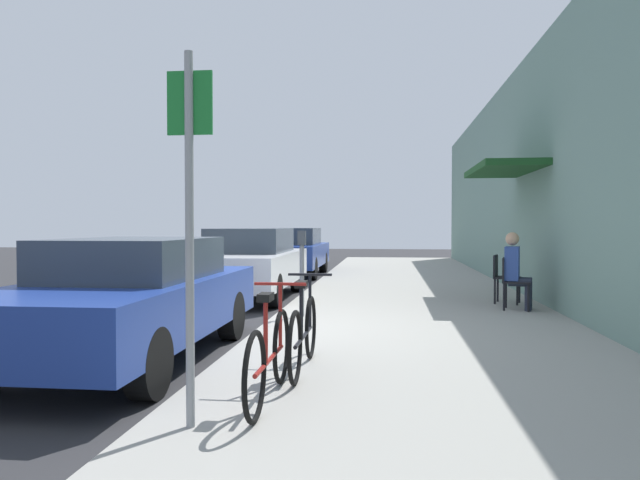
{
  "coord_description": "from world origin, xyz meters",
  "views": [
    {
      "loc": [
        1.76,
        -7.84,
        1.52
      ],
      "look_at": [
        0.26,
        5.15,
        1.2
      ],
      "focal_mm": 33.02,
      "sensor_mm": 36.0,
      "label": 1
    }
  ],
  "objects_px": {
    "street_sign": "(190,209)",
    "parking_meter": "(302,267)",
    "cafe_chair_0": "(512,279)",
    "parked_car_1": "(250,262)",
    "bicycle_0": "(304,333)",
    "parked_car_0": "(131,297)",
    "bicycle_1": "(270,356)",
    "seated_patron_0": "(516,268)",
    "cafe_chair_1": "(503,275)",
    "parked_car_2": "(292,251)"
  },
  "relations": [
    {
      "from": "street_sign",
      "to": "parking_meter",
      "type": "bearing_deg",
      "value": 89.43
    },
    {
      "from": "cafe_chair_0",
      "to": "parked_car_1",
      "type": "bearing_deg",
      "value": 158.47
    },
    {
      "from": "street_sign",
      "to": "bicycle_0",
      "type": "bearing_deg",
      "value": 71.58
    },
    {
      "from": "parked_car_0",
      "to": "bicycle_0",
      "type": "xyz_separation_m",
      "value": [
        2.06,
        -0.68,
        -0.24
      ]
    },
    {
      "from": "parking_meter",
      "to": "bicycle_0",
      "type": "height_order",
      "value": "parking_meter"
    },
    {
      "from": "bicycle_1",
      "to": "seated_patron_0",
      "type": "xyz_separation_m",
      "value": [
        3.05,
        5.45,
        0.34
      ]
    },
    {
      "from": "street_sign",
      "to": "bicycle_1",
      "type": "xyz_separation_m",
      "value": [
        0.43,
        0.66,
        -1.16
      ]
    },
    {
      "from": "bicycle_0",
      "to": "cafe_chair_1",
      "type": "distance_m",
      "value": 5.99
    },
    {
      "from": "parked_car_2",
      "to": "cafe_chair_0",
      "type": "bearing_deg",
      "value": -56.67
    },
    {
      "from": "street_sign",
      "to": "parked_car_2",
      "type": "bearing_deg",
      "value": 96.29
    },
    {
      "from": "bicycle_0",
      "to": "cafe_chair_1",
      "type": "height_order",
      "value": "bicycle_0"
    },
    {
      "from": "parked_car_0",
      "to": "street_sign",
      "type": "distance_m",
      "value": 2.94
    },
    {
      "from": "seated_patron_0",
      "to": "street_sign",
      "type": "bearing_deg",
      "value": -119.66
    },
    {
      "from": "cafe_chair_0",
      "to": "street_sign",
      "type": "bearing_deg",
      "value": -119.18
    },
    {
      "from": "parked_car_0",
      "to": "cafe_chair_1",
      "type": "bearing_deg",
      "value": 42.91
    },
    {
      "from": "cafe_chair_1",
      "to": "seated_patron_0",
      "type": "bearing_deg",
      "value": -86.0
    },
    {
      "from": "street_sign",
      "to": "cafe_chair_0",
      "type": "relative_size",
      "value": 2.99
    },
    {
      "from": "parked_car_1",
      "to": "parked_car_2",
      "type": "height_order",
      "value": "parked_car_1"
    },
    {
      "from": "cafe_chair_1",
      "to": "parked_car_0",
      "type": "bearing_deg",
      "value": -137.09
    },
    {
      "from": "parking_meter",
      "to": "street_sign",
      "type": "xyz_separation_m",
      "value": [
        -0.05,
        -5.0,
        0.75
      ]
    },
    {
      "from": "parked_car_0",
      "to": "bicycle_1",
      "type": "bearing_deg",
      "value": -41.26
    },
    {
      "from": "bicycle_0",
      "to": "cafe_chair_0",
      "type": "distance_m",
      "value": 5.3
    },
    {
      "from": "parked_car_0",
      "to": "cafe_chair_0",
      "type": "relative_size",
      "value": 5.06
    },
    {
      "from": "bicycle_0",
      "to": "bicycle_1",
      "type": "height_order",
      "value": "same"
    },
    {
      "from": "parked_car_0",
      "to": "seated_patron_0",
      "type": "bearing_deg",
      "value": 37.04
    },
    {
      "from": "parked_car_2",
      "to": "bicycle_0",
      "type": "distance_m",
      "value": 12.12
    },
    {
      "from": "parked_car_0",
      "to": "parking_meter",
      "type": "relative_size",
      "value": 3.33
    },
    {
      "from": "cafe_chair_0",
      "to": "parked_car_0",
      "type": "bearing_deg",
      "value": -142.52
    },
    {
      "from": "bicycle_1",
      "to": "seated_patron_0",
      "type": "relative_size",
      "value": 1.33
    },
    {
      "from": "street_sign",
      "to": "seated_patron_0",
      "type": "distance_m",
      "value": 7.08
    },
    {
      "from": "parked_car_0",
      "to": "parked_car_1",
      "type": "bearing_deg",
      "value": 90.0
    },
    {
      "from": "parked_car_0",
      "to": "parking_meter",
      "type": "distance_m",
      "value": 3.07
    },
    {
      "from": "bicycle_0",
      "to": "seated_patron_0",
      "type": "height_order",
      "value": "seated_patron_0"
    },
    {
      "from": "bicycle_0",
      "to": "bicycle_1",
      "type": "distance_m",
      "value": 1.02
    },
    {
      "from": "parked_car_1",
      "to": "cafe_chair_0",
      "type": "distance_m",
      "value": 5.29
    },
    {
      "from": "parking_meter",
      "to": "street_sign",
      "type": "height_order",
      "value": "street_sign"
    },
    {
      "from": "seated_patron_0",
      "to": "cafe_chair_1",
      "type": "xyz_separation_m",
      "value": [
        -0.06,
        0.82,
        -0.19
      ]
    },
    {
      "from": "parked_car_2",
      "to": "parking_meter",
      "type": "bearing_deg",
      "value": -79.79
    },
    {
      "from": "bicycle_1",
      "to": "seated_patron_0",
      "type": "bearing_deg",
      "value": 60.73
    },
    {
      "from": "parking_meter",
      "to": "cafe_chair_0",
      "type": "bearing_deg",
      "value": 18.45
    },
    {
      "from": "parked_car_1",
      "to": "seated_patron_0",
      "type": "relative_size",
      "value": 3.41
    },
    {
      "from": "bicycle_0",
      "to": "bicycle_1",
      "type": "bearing_deg",
      "value": -97.34
    },
    {
      "from": "parked_car_0",
      "to": "cafe_chair_0",
      "type": "distance_m",
      "value": 6.2
    },
    {
      "from": "street_sign",
      "to": "cafe_chair_1",
      "type": "relative_size",
      "value": 2.99
    },
    {
      "from": "parked_car_0",
      "to": "bicycle_0",
      "type": "bearing_deg",
      "value": -18.37
    },
    {
      "from": "bicycle_1",
      "to": "cafe_chair_1",
      "type": "bearing_deg",
      "value": 64.44
    },
    {
      "from": "parked_car_2",
      "to": "bicycle_0",
      "type": "height_order",
      "value": "parked_car_2"
    },
    {
      "from": "bicycle_1",
      "to": "parking_meter",
      "type": "bearing_deg",
      "value": 94.95
    },
    {
      "from": "parked_car_2",
      "to": "cafe_chair_0",
      "type": "xyz_separation_m",
      "value": [
        4.92,
        -7.48,
        -0.12
      ]
    },
    {
      "from": "bicycle_0",
      "to": "street_sign",
      "type": "bearing_deg",
      "value": -108.42
    }
  ]
}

